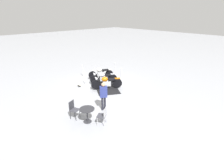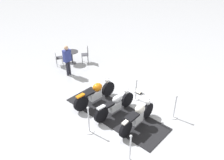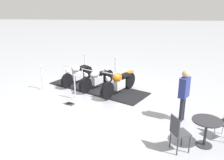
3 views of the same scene
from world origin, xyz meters
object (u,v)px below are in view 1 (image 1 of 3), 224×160
at_px(cafe_chair_near_table, 73,108).
at_px(cafe_chair_across_table, 103,115).
at_px(motorcycle_copper, 106,82).
at_px(stanchion_right_mid, 85,81).
at_px(motorcycle_chrome, 103,78).
at_px(stanchion_left_mid, 121,77).
at_px(stanchion_right_front, 83,73).
at_px(stanchion_left_front, 115,71).
at_px(cafe_table, 87,112).
at_px(motorcycle_cream, 101,73).
at_px(bystander_person, 103,94).
at_px(info_placard, 79,86).

distance_m(cafe_chair_near_table, cafe_chair_across_table, 1.64).
xyz_separation_m(motorcycle_copper, stanchion_right_mid, (1.66, 0.67, -0.18)).
height_order(motorcycle_chrome, stanchion_left_mid, stanchion_left_mid).
distance_m(stanchion_right_front, stanchion_left_front, 2.83).
relative_size(stanchion_left_mid, cafe_table, 1.51).
height_order(motorcycle_cream, motorcycle_copper, motorcycle_copper).
bearing_deg(bystander_person, motorcycle_copper, -12.07).
distance_m(motorcycle_cream, cafe_chair_across_table, 6.61).
bearing_deg(motorcycle_cream, motorcycle_chrome, 88.11).
bearing_deg(bystander_person, cafe_chair_near_table, 108.36).
distance_m(stanchion_left_front, bystander_person, 6.36).
relative_size(motorcycle_copper, info_placard, 5.30).
bearing_deg(stanchion_left_front, stanchion_right_front, 61.01).
bearing_deg(motorcycle_copper, stanchion_left_mid, -139.08).
relative_size(stanchion_right_mid, cafe_chair_near_table, 1.05).
height_order(cafe_chair_near_table, cafe_chair_across_table, cafe_chair_near_table).
xyz_separation_m(stanchion_right_mid, cafe_chair_near_table, (-3.40, 3.12, 0.24)).
distance_m(motorcycle_copper, stanchion_right_front, 3.33).
height_order(motorcycle_copper, cafe_chair_across_table, motorcycle_copper).
bearing_deg(stanchion_right_front, motorcycle_cream, -147.94).
xyz_separation_m(stanchion_left_mid, stanchion_right_mid, (1.37, 2.47, -0.04)).
xyz_separation_m(cafe_chair_near_table, bystander_person, (-0.42, -1.69, 0.42)).
bearing_deg(motorcycle_copper, motorcycle_chrome, -86.67).
distance_m(motorcycle_cream, info_placard, 2.34).
bearing_deg(cafe_chair_near_table, bystander_person, 54.16).
xyz_separation_m(stanchion_right_mid, cafe_chair_across_table, (-4.85, 2.36, 0.20)).
height_order(motorcycle_chrome, info_placard, motorcycle_chrome).
height_order(stanchion_left_mid, cafe_chair_across_table, stanchion_left_mid).
bearing_deg(cafe_chair_across_table, cafe_table, -0.00).
bearing_deg(cafe_chair_near_table, motorcycle_copper, 92.62).
bearing_deg(cafe_chair_near_table, cafe_table, 0.00).
bearing_deg(motorcycle_copper, stanchion_right_mid, -36.28).
bearing_deg(stanchion_left_mid, motorcycle_copper, 99.11).
bearing_deg(cafe_chair_near_table, cafe_chair_across_table, 5.52).
bearing_deg(cafe_table, stanchion_right_front, -32.67).
xyz_separation_m(cafe_chair_near_table, cafe_chair_across_table, (-1.45, -0.76, -0.04)).
xyz_separation_m(info_placard, bystander_person, (-3.88, 0.91, 0.92)).
bearing_deg(motorcycle_cream, stanchion_right_mid, 37.67).
height_order(stanchion_left_mid, info_placard, stanchion_left_mid).
xyz_separation_m(stanchion_right_mid, info_placard, (0.07, 0.52, -0.26)).
xyz_separation_m(motorcycle_chrome, stanchion_left_mid, (-0.70, -1.27, -0.10)).
distance_m(info_placard, cafe_table, 4.83).
height_order(motorcycle_cream, motorcycle_chrome, motorcycle_chrome).
height_order(motorcycle_chrome, stanchion_right_mid, stanchion_right_mid).
xyz_separation_m(motorcycle_chrome, cafe_chair_near_table, (-2.73, 4.33, 0.10)).
bearing_deg(cafe_chair_near_table, stanchion_left_mid, 87.91).
xyz_separation_m(motorcycle_cream, info_placard, (-0.25, 2.28, -0.45)).
relative_size(motorcycle_copper, stanchion_left_front, 1.86).
bearing_deg(stanchion_left_front, stanchion_right_mid, 94.85).
distance_m(cafe_chair_across_table, bystander_person, 1.47).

